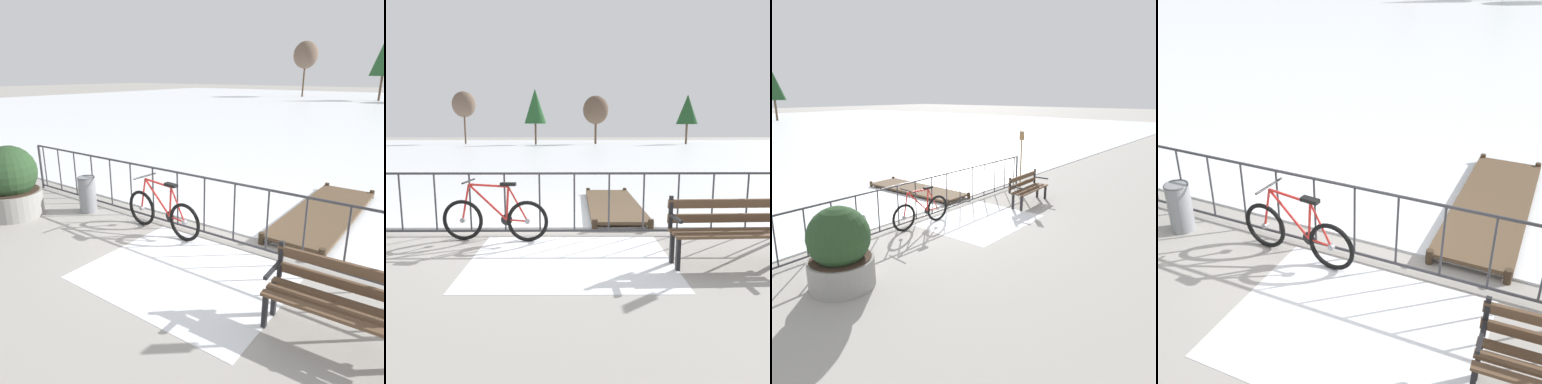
{
  "view_description": "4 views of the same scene",
  "coord_description": "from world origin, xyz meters",
  "views": [
    {
      "loc": [
        3.54,
        -4.82,
        2.68
      ],
      "look_at": [
        0.34,
        -0.42,
        0.92
      ],
      "focal_mm": 34.3,
      "sensor_mm": 36.0,
      "label": 1
    },
    {
      "loc": [
        0.88,
        -6.03,
        1.76
      ],
      "look_at": [
        0.92,
        -0.05,
        0.75
      ],
      "focal_mm": 34.64,
      "sensor_mm": 36.0,
      "label": 2
    },
    {
      "loc": [
        -6.38,
        -6.52,
        3.13
      ],
      "look_at": [
        0.69,
        -0.75,
        0.7
      ],
      "focal_mm": 34.61,
      "sensor_mm": 36.0,
      "label": 3
    },
    {
      "loc": [
        2.44,
        -4.74,
        3.66
      ],
      "look_at": [
        0.09,
        0.28,
        0.81
      ],
      "focal_mm": 44.24,
      "sensor_mm": 36.0,
      "label": 4
    }
  ],
  "objects": [
    {
      "name": "ground_plane",
      "position": [
        0.0,
        0.0,
        0.0
      ],
      "size": [
        160.0,
        160.0,
        0.0
      ],
      "primitive_type": "plane",
      "color": "#9E9991"
    },
    {
      "name": "frozen_pond",
      "position": [
        0.0,
        28.4,
        0.01
      ],
      "size": [
        80.0,
        56.0,
        0.03
      ],
      "primitive_type": "cube",
      "color": "white",
      "rests_on": "ground"
    },
    {
      "name": "snow_patch",
      "position": [
        0.82,
        -1.2,
        0.0
      ],
      "size": [
        2.72,
        2.18,
        0.01
      ],
      "primitive_type": "cube",
      "color": "white",
      "rests_on": "ground"
    },
    {
      "name": "railing_fence",
      "position": [
        0.0,
        0.0,
        0.56
      ],
      "size": [
        9.06,
        0.06,
        1.07
      ],
      "color": "#38383D",
      "rests_on": "ground"
    },
    {
      "name": "bicycle_near_railing",
      "position": [
        -0.4,
        -0.3,
        0.37
      ],
      "size": [
        1.71,
        0.52,
        0.97
      ],
      "color": "black",
      "rests_on": "ground"
    },
    {
      "name": "park_bench",
      "position": [
        2.92,
        -1.32,
        0.51
      ],
      "size": [
        1.62,
        0.54,
        0.89
      ],
      "color": "brown",
      "rests_on": "ground"
    },
    {
      "name": "wooden_dock",
      "position": [
        1.72,
        2.07,
        0.12
      ],
      "size": [
        1.1,
        3.64,
        0.2
      ],
      "color": "brown",
      "rests_on": "ground"
    },
    {
      "name": "tree_far_west",
      "position": [
        -3.75,
        37.72,
        4.41
      ],
      "size": [
        2.53,
        2.53,
        6.41
      ],
      "color": "brown",
      "rests_on": "ground"
    },
    {
      "name": "tree_west_mid",
      "position": [
        14.35,
        39.26,
        4.14
      ],
      "size": [
        2.56,
        2.56,
        5.9
      ],
      "color": "brown",
      "rests_on": "ground"
    },
    {
      "name": "tree_centre",
      "position": [
        3.37,
        39.82,
        4.09
      ],
      "size": [
        3.08,
        3.08,
        5.8
      ],
      "color": "brown",
      "rests_on": "ground"
    },
    {
      "name": "tree_east_mid",
      "position": [
        -12.63,
        40.01,
        4.76
      ],
      "size": [
        2.8,
        2.8,
        6.32
      ],
      "color": "brown",
      "rests_on": "ground"
    }
  ]
}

